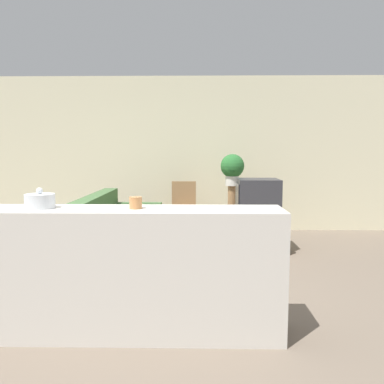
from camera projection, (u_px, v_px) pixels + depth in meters
name	position (u px, v px, depth m)	size (l,w,h in m)	color
ground_plane	(130.00, 310.00, 3.36)	(14.00, 14.00, 0.00)	#756656
wall_back	(164.00, 154.00, 6.62)	(9.00, 0.06, 2.70)	beige
couch	(117.00, 238.00, 4.80)	(0.88, 2.09, 0.84)	#476B3D
tv_stand	(257.00, 234.00, 5.26)	(0.71, 0.53, 0.50)	#9E754C
television	(258.00, 198.00, 5.20)	(0.58, 0.50, 0.53)	#333338
wooden_chair	(184.00, 208.00, 6.06)	(0.44, 0.44, 0.92)	#9E754C
plant_stand	(232.00, 212.00, 6.06)	(0.14, 0.14, 0.86)	#9E754C
potted_plant	(232.00, 168.00, 5.98)	(0.38, 0.38, 0.51)	white
foreground_counter	(119.00, 272.00, 2.87)	(2.51, 0.44, 0.99)	silver
decorative_bowl	(40.00, 201.00, 2.82)	(0.22, 0.22, 0.16)	silver
candle_jar	(136.00, 203.00, 2.81)	(0.10, 0.10, 0.09)	#C6844C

